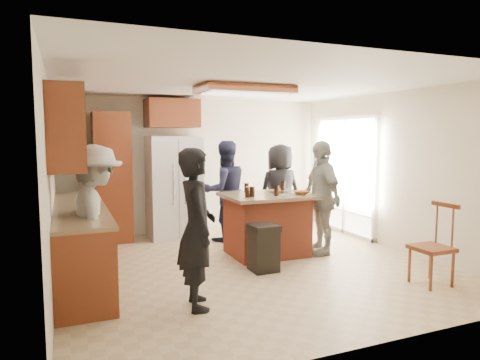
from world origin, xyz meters
name	(u,v)px	position (x,y,z in m)	size (l,w,h in m)	color
room_shell	(407,180)	(4.37, 1.64, 0.87)	(8.00, 5.20, 5.00)	tan
person_front_left	(197,229)	(-1.10, -1.10, 0.84)	(0.61, 0.45, 1.68)	black
person_behind_left	(225,191)	(0.19, 1.52, 0.86)	(0.84, 0.52, 1.72)	#1B1C36
person_behind_right	(280,192)	(1.14, 1.28, 0.83)	(0.81, 0.53, 1.66)	black
person_side_right	(321,197)	(1.26, 0.18, 0.87)	(1.02, 0.52, 1.74)	gray
person_counter	(96,219)	(-2.04, -0.25, 0.86)	(1.11, 0.51, 1.71)	gray
left_cabinetry	(75,203)	(-2.24, 0.40, 0.96)	(0.64, 3.00, 2.30)	maroon
back_wall_units	(128,161)	(-1.33, 2.20, 1.38)	(1.80, 0.60, 2.45)	maroon
refrigerator	(174,187)	(-0.55, 2.12, 0.90)	(0.90, 0.76, 1.80)	white
kitchen_island	(267,224)	(0.47, 0.43, 0.47)	(1.28, 1.03, 0.93)	#9F4029
island_items	(279,191)	(0.63, 0.34, 0.97)	(1.01, 0.72, 0.15)	silver
trash_bin	(263,247)	(0.07, -0.28, 0.32)	(0.38, 0.38, 0.63)	black
spindle_chair	(433,248)	(1.74, -1.54, 0.45)	(0.43, 0.43, 0.99)	maroon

